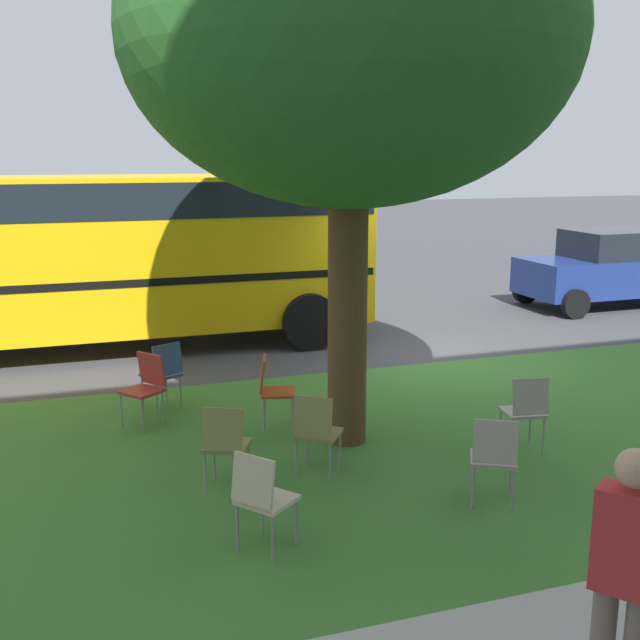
{
  "coord_description": "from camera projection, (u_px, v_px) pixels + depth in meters",
  "views": [
    {
      "loc": [
        5.31,
        10.5,
        3.22
      ],
      "look_at": [
        1.97,
        0.55,
        0.91
      ],
      "focal_mm": 42.14,
      "sensor_mm": 36.0,
      "label": 1
    }
  ],
  "objects": [
    {
      "name": "street_tree",
      "position": [
        350.0,
        39.0,
        7.72
      ],
      "size": [
        4.75,
        4.75,
        6.17
      ],
      "color": "brown",
      "rests_on": "ground"
    },
    {
      "name": "chair_3",
      "position": [
        261.0,
        494.0,
        6.12
      ],
      "size": [
        0.59,
        0.58,
        0.88
      ],
      "color": "beige",
      "rests_on": "ground"
    },
    {
      "name": "chair_7",
      "position": [
        145.0,
        384.0,
        9.07
      ],
      "size": [
        0.59,
        0.58,
        0.88
      ],
      "color": "#B7332D",
      "rests_on": "ground"
    },
    {
      "name": "ground",
      "position": [
        425.0,
        360.0,
        12.06
      ],
      "size": [
        80.0,
        80.0,
        0.0
      ],
      "primitive_type": "plane",
      "color": "#424247"
    },
    {
      "name": "school_bus",
      "position": [
        53.0,
        246.0,
        12.26
      ],
      "size": [
        10.4,
        2.8,
        2.88
      ],
      "color": "yellow",
      "rests_on": "ground"
    },
    {
      "name": "chair_1",
      "position": [
        494.0,
        454.0,
        6.93
      ],
      "size": [
        0.56,
        0.57,
        0.88
      ],
      "color": "#ADA393",
      "rests_on": "ground"
    },
    {
      "name": "chair_6",
      "position": [
        164.0,
        370.0,
        9.64
      ],
      "size": [
        0.55,
        0.56,
        0.88
      ],
      "color": "#335184",
      "rests_on": "ground"
    },
    {
      "name": "chair_5",
      "position": [
        225.0,
        441.0,
        7.26
      ],
      "size": [
        0.55,
        0.56,
        0.88
      ],
      "color": "olive",
      "rests_on": "ground"
    },
    {
      "name": "pedestrian_0",
      "position": [
        625.0,
        579.0,
        4.16
      ],
      "size": [
        0.38,
        0.41,
        1.69
      ],
      "color": "#726659",
      "rests_on": "ground"
    },
    {
      "name": "chair_4",
      "position": [
        526.0,
        408.0,
        8.21
      ],
      "size": [
        0.48,
        0.49,
        0.88
      ],
      "color": "#ADA393",
      "rests_on": "ground"
    },
    {
      "name": "chair_0",
      "position": [
        272.0,
        386.0,
        8.97
      ],
      "size": [
        0.51,
        0.51,
        0.88
      ],
      "color": "#C64C1E",
      "rests_on": "ground"
    },
    {
      "name": "parked_car",
      "position": [
        608.0,
        268.0,
        16.18
      ],
      "size": [
        3.7,
        1.92,
        1.65
      ],
      "color": "navy",
      "rests_on": "ground"
    },
    {
      "name": "grass_verge",
      "position": [
        543.0,
        426.0,
        9.1
      ],
      "size": [
        48.0,
        6.0,
        0.01
      ],
      "primitive_type": "cube",
      "color": "#3D752D",
      "rests_on": "ground"
    },
    {
      "name": "chair_2",
      "position": [
        316.0,
        428.0,
        7.58
      ],
      "size": [
        0.58,
        0.58,
        0.88
      ],
      "color": "olive",
      "rests_on": "ground"
    }
  ]
}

